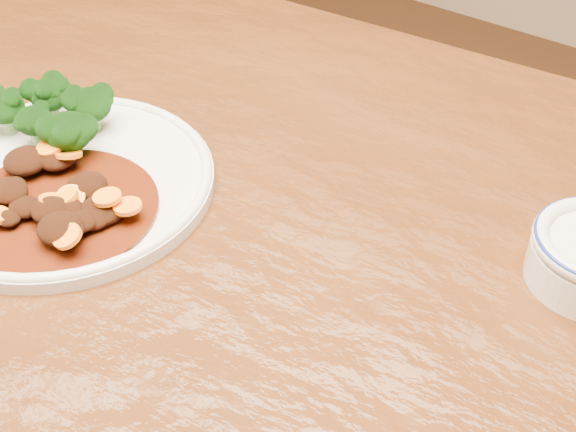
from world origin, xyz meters
The scene contains 4 objects.
dining_table centered at (0.00, 0.00, 0.67)m, with size 1.56×1.01×0.75m.
dinner_plate centered at (-0.14, -0.02, 0.76)m, with size 0.29×0.29×0.02m.
broccoli_florets centered at (-0.20, 0.02, 0.79)m, with size 0.13×0.09×0.05m.
mince_stew centered at (-0.11, -0.06, 0.77)m, with size 0.18×0.18×0.03m.
Camera 1 is at (0.38, -0.38, 1.22)m, focal length 50.00 mm.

